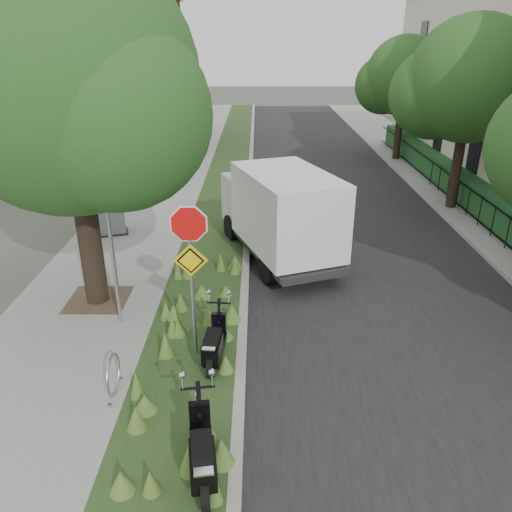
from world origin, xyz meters
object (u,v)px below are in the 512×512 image
Objects in this scene: utility_cabinet at (109,214)px; scooter_near at (203,460)px; scooter_far at (214,348)px; box_truck at (280,210)px; sign_assembly at (190,252)px.

scooter_near is at bearing -68.08° from utility_cabinet.
scooter_near reaches higher than scooter_far.
scooter_far is 5.57m from box_truck.
scooter_far is at bearing -40.60° from sign_assembly.
sign_assembly reaches higher than box_truck.
box_truck is 3.88× the size of utility_cabinet.
utility_cabinet reaches higher than scooter_far.
utility_cabinet is (-3.86, 6.98, 0.29)m from scooter_far.
scooter_near is (0.46, -3.10, -1.81)m from sign_assembly.
utility_cabinet is (-3.47, 6.64, -1.55)m from sign_assembly.
sign_assembly is at bearing -62.44° from utility_cabinet.
sign_assembly is 0.60× the size of box_truck.
sign_assembly reaches higher than utility_cabinet.
sign_assembly is at bearing -110.52° from box_truck.
scooter_far is 7.99m from utility_cabinet.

